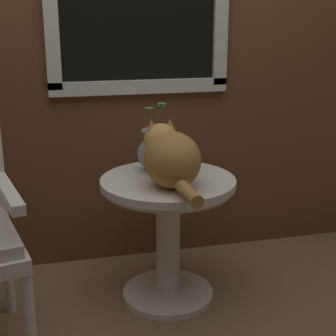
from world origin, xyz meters
TOP-DOWN VIEW (x-y plane):
  - ground_plane at (0.00, 0.00)m, footprint 6.00×6.00m
  - back_wall at (0.00, 0.74)m, footprint 4.00×0.07m
  - wicker_side_table at (0.14, 0.24)m, footprint 0.61×0.61m
  - cat at (0.13, 0.15)m, footprint 0.25×0.59m
  - pewter_vase_with_ivy at (0.10, 0.36)m, footprint 0.15×0.15m

SIDE VIEW (x-z plane):
  - ground_plane at x=0.00m, z-range 0.00..0.00m
  - wicker_side_table at x=0.14m, z-range 0.12..0.72m
  - pewter_vase_with_ivy at x=0.10m, z-range 0.54..0.86m
  - cat at x=0.13m, z-range 0.59..0.86m
  - back_wall at x=0.00m, z-range 0.00..2.60m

